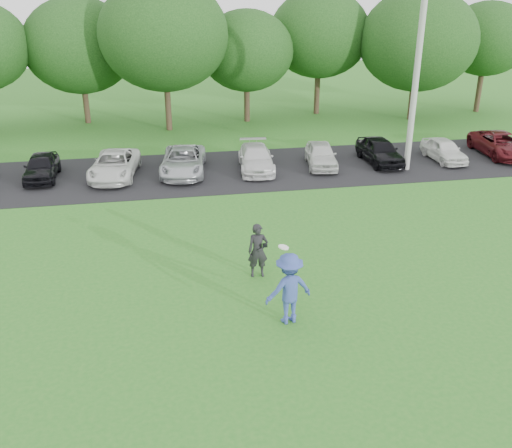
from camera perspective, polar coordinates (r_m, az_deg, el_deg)
The scene contains 7 objects.
ground at distance 15.55m, azimuth 2.37°, elevation -9.47°, with size 100.00×100.00×0.00m, color #277220.
parking_lot at distance 27.23m, azimuth -3.63°, elevation 5.31°, with size 32.00×6.50×0.03m, color black.
utility_pole at distance 27.28m, azimuth 15.89°, elevation 15.43°, with size 0.28×0.28×10.12m, color #A7A8A3.
frisbee_player at distance 14.97m, azimuth 3.31°, elevation -6.45°, with size 1.40×0.98×2.23m.
camera_bystander at distance 17.25m, azimuth 0.19°, elevation -2.68°, with size 0.64×0.45×1.70m.
parked_cars at distance 26.97m, azimuth -3.36°, elevation 6.47°, with size 30.98×4.45×1.23m.
tree_row at distance 35.94m, azimuth -3.34°, elevation 17.70°, with size 42.39×9.85×8.64m.
Camera 1 is at (-2.98, -12.73, 8.42)m, focal length 40.00 mm.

